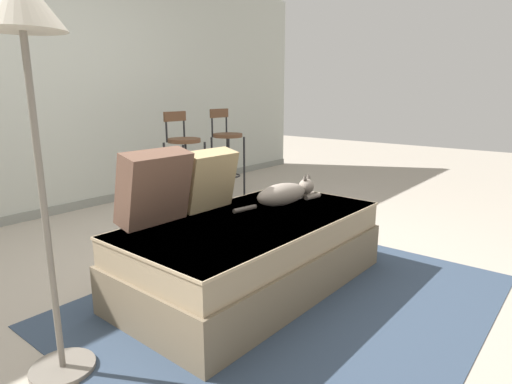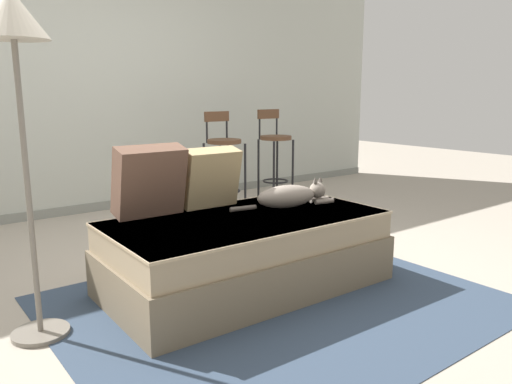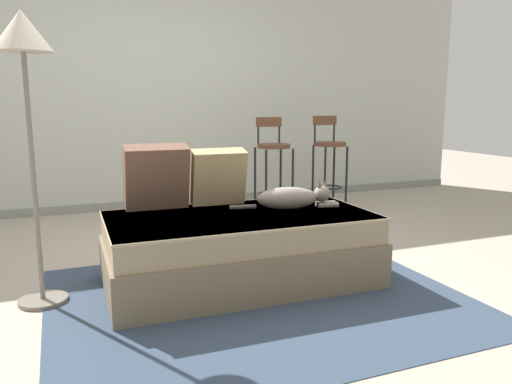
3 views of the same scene
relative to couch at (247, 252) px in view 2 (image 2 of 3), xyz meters
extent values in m
plane|color=#A89E8E|center=(0.00, 0.40, -0.23)|extent=(16.00, 16.00, 0.00)
cube|color=#B7BCB2|center=(0.00, 2.65, 1.07)|extent=(8.00, 0.10, 2.60)
cube|color=gray|center=(0.00, 2.60, -0.19)|extent=(8.00, 0.02, 0.09)
cube|color=#334256|center=(0.00, -0.30, -0.23)|extent=(2.41, 2.00, 0.01)
cube|color=#766750|center=(0.00, 0.00, -0.09)|extent=(1.73, 0.93, 0.29)
cube|color=#9E896B|center=(0.00, 0.00, 0.14)|extent=(1.69, 0.89, 0.17)
cube|color=tan|center=(0.00, 0.00, 0.22)|extent=(1.70, 0.91, 0.02)
cube|color=brown|center=(-0.46, 0.36, 0.45)|extent=(0.42, 0.25, 0.44)
cube|color=tan|center=(-0.04, 0.35, 0.42)|extent=(0.38, 0.22, 0.40)
ellipsoid|color=gray|center=(0.35, 0.04, 0.30)|extent=(0.44, 0.25, 0.15)
sphere|color=gray|center=(0.59, -0.01, 0.32)|extent=(0.11, 0.11, 0.11)
cone|color=#544C44|center=(0.57, -0.01, 0.39)|extent=(0.03, 0.03, 0.04)
cone|color=#544C44|center=(0.62, -0.01, 0.39)|extent=(0.03, 0.03, 0.04)
cylinder|color=gray|center=(0.62, -0.05, 0.25)|extent=(0.14, 0.06, 0.04)
cylinder|color=gray|center=(0.63, 0.01, 0.25)|extent=(0.14, 0.06, 0.04)
cylinder|color=#544C44|center=(0.06, 0.12, 0.24)|extent=(0.18, 0.06, 0.03)
cylinder|color=black|center=(0.86, 1.60, 0.12)|extent=(0.02, 0.02, 0.70)
cylinder|color=black|center=(1.16, 1.60, 0.12)|extent=(0.02, 0.02, 0.70)
cylinder|color=black|center=(0.86, 1.90, 0.12)|extent=(0.02, 0.02, 0.70)
cylinder|color=black|center=(1.16, 1.90, 0.12)|extent=(0.02, 0.02, 0.70)
torus|color=black|center=(1.01, 1.75, -0.01)|extent=(0.31, 0.31, 0.02)
cylinder|color=brown|center=(1.01, 1.75, 0.49)|extent=(0.34, 0.34, 0.04)
cylinder|color=black|center=(0.89, 1.88, 0.60)|extent=(0.02, 0.02, 0.26)
cylinder|color=black|center=(1.13, 1.88, 0.60)|extent=(0.02, 0.02, 0.26)
cube|color=brown|center=(1.01, 1.88, 0.73)|extent=(0.28, 0.03, 0.10)
cylinder|color=black|center=(1.55, 1.62, 0.12)|extent=(0.02, 0.02, 0.70)
cylinder|color=black|center=(1.81, 1.62, 0.12)|extent=(0.02, 0.02, 0.70)
cylinder|color=black|center=(1.55, 1.88, 0.12)|extent=(0.02, 0.02, 0.70)
cylinder|color=black|center=(1.81, 1.88, 0.12)|extent=(0.02, 0.02, 0.70)
torus|color=black|center=(1.68, 1.75, 0.02)|extent=(0.28, 0.28, 0.02)
cylinder|color=brown|center=(1.68, 1.75, 0.49)|extent=(0.34, 0.34, 0.04)
cylinder|color=black|center=(1.56, 1.88, 0.61)|extent=(0.02, 0.02, 0.27)
cylinder|color=black|center=(1.80, 1.88, 0.61)|extent=(0.02, 0.02, 0.27)
cube|color=brown|center=(1.68, 1.88, 0.74)|extent=(0.28, 0.03, 0.10)
cylinder|color=slate|center=(-1.20, 0.12, -0.22)|extent=(0.28, 0.28, 0.02)
cylinder|color=slate|center=(-1.20, 0.12, 0.49)|extent=(0.03, 0.03, 1.44)
cone|color=beige|center=(-1.20, 0.12, 1.32)|extent=(0.32, 0.32, 0.22)
camera|label=1|loc=(-1.97, -1.61, 0.99)|focal=30.00mm
camera|label=2|loc=(-1.75, -2.39, 0.97)|focal=35.00mm
camera|label=3|loc=(-1.08, -2.94, 0.94)|focal=35.00mm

